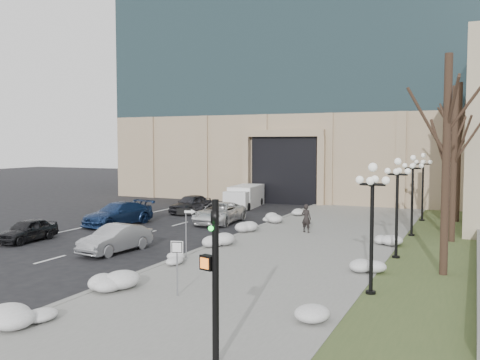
% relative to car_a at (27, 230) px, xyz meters
% --- Properties ---
extents(ground, '(160.00, 160.00, 0.00)m').
position_rel_car_a_xyz_m(ground, '(11.00, -9.04, -0.63)').
color(ground, black).
rests_on(ground, ground).
extents(sidewalk, '(9.00, 40.00, 0.12)m').
position_rel_car_a_xyz_m(sidewalk, '(14.50, 4.96, -0.57)').
color(sidewalk, gray).
rests_on(sidewalk, ground).
extents(curb, '(0.30, 40.00, 0.14)m').
position_rel_car_a_xyz_m(curb, '(10.00, 4.96, -0.56)').
color(curb, gray).
rests_on(curb, ground).
extents(grass_strip, '(4.00, 40.00, 0.10)m').
position_rel_car_a_xyz_m(grass_strip, '(21.00, 4.96, -0.58)').
color(grass_strip, '#3C4B25').
rests_on(grass_strip, ground).
extents(office_tower, '(40.00, 24.70, 36.00)m').
position_rel_car_a_xyz_m(office_tower, '(8.99, 34.55, 17.86)').
color(office_tower, tan).
rests_on(office_tower, ground).
extents(car_a, '(1.54, 3.71, 1.26)m').
position_rel_car_a_xyz_m(car_a, '(0.00, 0.00, 0.00)').
color(car_a, black).
rests_on(car_a, ground).
extents(car_b, '(1.88, 4.26, 1.36)m').
position_rel_car_a_xyz_m(car_b, '(6.26, -0.42, 0.05)').
color(car_b, '#989A9F').
rests_on(car_b, ground).
extents(car_c, '(3.10, 5.53, 1.51)m').
position_rel_car_a_xyz_m(car_c, '(0.96, 6.89, 0.13)').
color(car_c, navy).
rests_on(car_c, ground).
extents(car_d, '(2.61, 5.18, 1.41)m').
position_rel_car_a_xyz_m(car_d, '(6.77, 10.30, 0.07)').
color(car_d, silver).
rests_on(car_d, ground).
extents(car_e, '(1.97, 4.34, 1.44)m').
position_rel_car_a_xyz_m(car_e, '(2.44, 14.12, 0.09)').
color(car_e, '#2A2A2F').
rests_on(car_e, ground).
extents(pedestrian, '(0.70, 0.54, 1.69)m').
position_rel_car_a_xyz_m(pedestrian, '(13.43, 8.50, 0.34)').
color(pedestrian, black).
rests_on(pedestrian, sidewalk).
extents(box_truck, '(2.57, 5.87, 1.81)m').
position_rel_car_a_xyz_m(box_truck, '(4.77, 19.26, 0.25)').
color(box_truck, silver).
rests_on(box_truck, ground).
extents(one_way_sign, '(0.90, 0.39, 2.43)m').
position_rel_car_a_xyz_m(one_way_sign, '(10.55, -0.57, 1.37)').
color(one_way_sign, slate).
rests_on(one_way_sign, ground).
extents(keep_sign, '(0.43, 0.15, 2.05)m').
position_rel_car_a_xyz_m(keep_sign, '(13.16, -6.07, 0.88)').
color(keep_sign, slate).
rests_on(keep_sign, ground).
extents(traffic_signal, '(0.71, 0.93, 4.13)m').
position_rel_car_a_xyz_m(traffic_signal, '(16.97, -10.76, 1.42)').
color(traffic_signal, black).
rests_on(traffic_signal, ground).
extents(snow_clump_a, '(1.10, 1.60, 0.36)m').
position_rel_car_a_xyz_m(snow_clump_a, '(10.61, -10.50, -0.33)').
color(snow_clump_a, silver).
rests_on(snow_clump_a, sidewalk).
extents(snow_clump_b, '(1.10, 1.60, 0.36)m').
position_rel_car_a_xyz_m(snow_clump_b, '(10.58, -6.52, -0.33)').
color(snow_clump_b, silver).
rests_on(snow_clump_b, sidewalk).
extents(snow_clump_c, '(1.10, 1.60, 0.36)m').
position_rel_car_a_xyz_m(snow_clump_c, '(10.34, -1.61, -0.33)').
color(snow_clump_c, silver).
rests_on(snow_clump_c, sidewalk).
extents(snow_clump_d, '(1.10, 1.60, 0.36)m').
position_rel_car_a_xyz_m(snow_clump_d, '(10.33, 2.59, -0.33)').
color(snow_clump_d, silver).
rests_on(snow_clump_d, sidewalk).
extents(snow_clump_e, '(1.10, 1.60, 0.36)m').
position_rel_car_a_xyz_m(snow_clump_e, '(10.29, 6.98, -0.33)').
color(snow_clump_e, silver).
rests_on(snow_clump_e, sidewalk).
extents(snow_clump_f, '(1.10, 1.60, 0.36)m').
position_rel_car_a_xyz_m(snow_clump_f, '(10.14, 11.38, -0.33)').
color(snow_clump_f, silver).
rests_on(snow_clump_f, sidewalk).
extents(snow_clump_g, '(1.10, 1.60, 0.36)m').
position_rel_car_a_xyz_m(snow_clump_g, '(10.46, 15.86, -0.33)').
color(snow_clump_g, silver).
rests_on(snow_clump_g, sidewalk).
extents(snow_clump_h, '(1.10, 1.60, 0.36)m').
position_rel_car_a_xyz_m(snow_clump_h, '(18.36, -6.54, -0.33)').
color(snow_clump_h, silver).
rests_on(snow_clump_h, sidewalk).
extents(snow_clump_i, '(1.10, 1.60, 0.36)m').
position_rel_car_a_xyz_m(snow_clump_i, '(18.63, 0.28, -0.33)').
color(snow_clump_i, silver).
rests_on(snow_clump_i, sidewalk).
extents(snow_clump_j, '(1.10, 1.60, 0.36)m').
position_rel_car_a_xyz_m(snow_clump_j, '(18.33, 6.32, -0.33)').
color(snow_clump_j, silver).
rests_on(snow_clump_j, sidewalk).
extents(lamppost_a, '(1.18, 1.18, 4.76)m').
position_rel_car_a_xyz_m(lamppost_a, '(19.30, -3.04, 2.44)').
color(lamppost_a, black).
rests_on(lamppost_a, ground).
extents(lamppost_b, '(1.18, 1.18, 4.76)m').
position_rel_car_a_xyz_m(lamppost_b, '(19.30, 3.46, 2.44)').
color(lamppost_b, black).
rests_on(lamppost_b, ground).
extents(lamppost_c, '(1.18, 1.18, 4.76)m').
position_rel_car_a_xyz_m(lamppost_c, '(19.30, 9.96, 2.44)').
color(lamppost_c, black).
rests_on(lamppost_c, ground).
extents(lamppost_d, '(1.18, 1.18, 4.76)m').
position_rel_car_a_xyz_m(lamppost_d, '(19.30, 16.46, 2.44)').
color(lamppost_d, black).
rests_on(lamppost_d, ground).
extents(tree_near, '(3.20, 3.20, 9.00)m').
position_rel_car_a_xyz_m(tree_near, '(21.50, 0.96, 5.20)').
color(tree_near, black).
rests_on(tree_near, ground).
extents(tree_mid, '(3.20, 3.20, 8.50)m').
position_rel_car_a_xyz_m(tree_mid, '(21.50, 8.96, 4.88)').
color(tree_mid, black).
rests_on(tree_mid, ground).
extents(tree_far, '(3.20, 3.20, 9.50)m').
position_rel_car_a_xyz_m(tree_far, '(21.50, 16.96, 5.52)').
color(tree_far, black).
rests_on(tree_far, ground).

